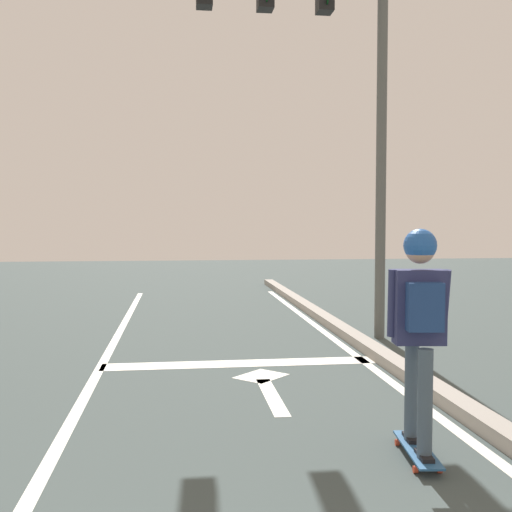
# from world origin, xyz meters

# --- Properties ---
(lane_line_center) EXTENTS (0.12, 20.00, 0.01)m
(lane_line_center) POSITION_xyz_m (-0.22, 6.00, 0.00)
(lane_line_center) COLOR white
(lane_line_center) RESTS_ON ground
(lane_line_curbside) EXTENTS (0.12, 20.00, 0.01)m
(lane_line_curbside) POSITION_xyz_m (3.16, 6.00, 0.00)
(lane_line_curbside) COLOR white
(lane_line_curbside) RESTS_ON ground
(stop_bar) EXTENTS (3.53, 0.40, 0.01)m
(stop_bar) POSITION_xyz_m (1.55, 7.80, 0.00)
(stop_bar) COLOR white
(stop_bar) RESTS_ON ground
(lane_arrow_stem) EXTENTS (0.16, 1.40, 0.01)m
(lane_arrow_stem) POSITION_xyz_m (1.72, 6.27, 0.00)
(lane_arrow_stem) COLOR white
(lane_arrow_stem) RESTS_ON ground
(lane_arrow_head) EXTENTS (0.71, 0.71, 0.01)m
(lane_arrow_head) POSITION_xyz_m (1.72, 7.12, 0.00)
(lane_arrow_head) COLOR white
(lane_arrow_head) RESTS_ON ground
(curb_strip) EXTENTS (0.24, 24.00, 0.14)m
(curb_strip) POSITION_xyz_m (3.41, 6.00, 0.07)
(curb_strip) COLOR gray
(curb_strip) RESTS_ON ground
(skateboard) EXTENTS (0.28, 0.83, 0.08)m
(skateboard) POSITION_xyz_m (2.58, 4.45, 0.07)
(skateboard) COLOR #275889
(skateboard) RESTS_ON ground
(skater) EXTENTS (0.46, 0.63, 1.69)m
(skater) POSITION_xyz_m (2.57, 4.43, 1.15)
(skater) COLOR #445666
(skater) RESTS_ON skateboard
(traffic_signal_mast) EXTENTS (3.73, 0.34, 5.97)m
(traffic_signal_mast) POSITION_xyz_m (2.91, 9.30, 4.32)
(traffic_signal_mast) COLOR #565954
(traffic_signal_mast) RESTS_ON ground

